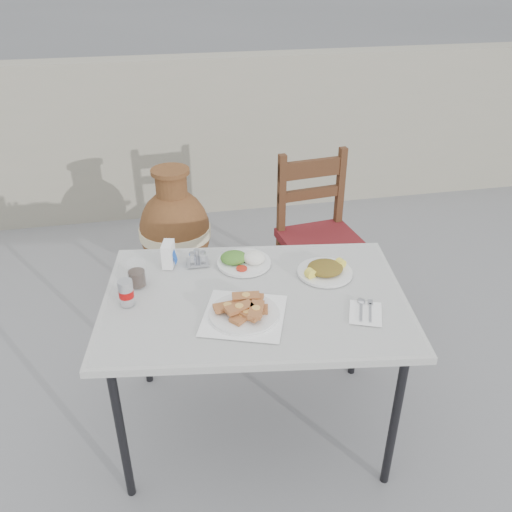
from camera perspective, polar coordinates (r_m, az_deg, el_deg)
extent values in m
plane|color=slate|center=(2.55, 1.17, -18.77)|extent=(80.00, 80.00, 0.00)
cylinder|color=black|center=(2.18, -13.99, -17.72)|extent=(0.03, 0.03, 0.68)
cylinder|color=black|center=(2.22, 14.37, -16.54)|extent=(0.03, 0.03, 0.68)
cylinder|color=black|center=(2.65, -11.83, -7.27)|extent=(0.03, 0.03, 0.68)
cylinder|color=black|center=(2.69, 10.61, -6.53)|extent=(0.03, 0.03, 0.68)
cube|color=white|center=(2.14, -0.13, -4.57)|extent=(1.29, 0.96, 0.03)
cube|color=white|center=(2.13, -0.13, -4.20)|extent=(1.24, 0.92, 0.00)
cube|color=white|center=(2.02, -1.27, -6.24)|extent=(0.38, 0.38, 0.00)
cylinder|color=white|center=(2.02, -1.28, -6.06)|extent=(0.26, 0.26, 0.01)
cylinder|color=white|center=(2.02, -1.28, -6.15)|extent=(0.27, 0.27, 0.01)
cylinder|color=white|center=(2.33, -1.28, -0.68)|extent=(0.23, 0.23, 0.01)
ellipsoid|color=white|center=(2.31, -0.21, -0.17)|extent=(0.10, 0.10, 0.05)
ellipsoid|color=#30651D|center=(2.32, -2.36, -0.16)|extent=(0.12, 0.11, 0.05)
cylinder|color=red|center=(2.27, -1.52, -1.32)|extent=(0.05, 0.05, 0.01)
cylinder|color=white|center=(2.28, 7.26, -1.70)|extent=(0.23, 0.23, 0.01)
ellipsoid|color=#28691A|center=(2.27, 7.29, -1.25)|extent=(0.15, 0.14, 0.04)
cylinder|color=yellow|center=(2.22, 5.74, -1.84)|extent=(0.05, 0.04, 0.04)
cylinder|color=yellow|center=(2.31, 8.86, -0.77)|extent=(0.05, 0.04, 0.04)
cylinder|color=silver|center=(2.11, -13.51, -3.76)|extent=(0.06, 0.06, 0.10)
cylinder|color=red|center=(2.12, -13.50, -3.85)|extent=(0.06, 0.06, 0.03)
cylinder|color=#B8B9C0|center=(2.09, -13.67, -2.64)|extent=(0.05, 0.05, 0.00)
cylinder|color=white|center=(2.22, -12.47, -1.82)|extent=(0.07, 0.07, 0.11)
cylinder|color=black|center=(2.23, -12.41, -2.28)|extent=(0.07, 0.07, 0.06)
cube|color=white|center=(2.33, -9.21, 0.19)|extent=(0.06, 0.10, 0.11)
cube|color=blue|center=(2.33, -8.56, -0.01)|extent=(0.02, 0.05, 0.06)
cube|color=#B8B9C0|center=(2.34, -6.17, -0.67)|extent=(0.09, 0.08, 0.01)
cylinder|color=white|center=(2.31, -6.74, -0.25)|extent=(0.02, 0.02, 0.06)
cylinder|color=white|center=(2.31, -5.59, -0.13)|extent=(0.02, 0.02, 0.06)
cylinder|color=#B8B9C0|center=(2.35, -6.25, 0.16)|extent=(0.03, 0.03, 0.05)
cube|color=white|center=(2.07, 11.45, -5.90)|extent=(0.17, 0.19, 0.00)
cube|color=#B8B9C0|center=(2.07, 11.00, -5.76)|extent=(0.05, 0.11, 0.00)
ellipsoid|color=#B8B9C0|center=(2.12, 11.02, -4.65)|extent=(0.03, 0.04, 0.01)
cube|color=#B8B9C0|center=(2.07, 11.94, -5.84)|extent=(0.05, 0.11, 0.00)
cube|color=#B8B9C0|center=(2.13, 11.93, -4.77)|extent=(0.03, 0.04, 0.00)
cube|color=#3B1C10|center=(2.96, 4.95, -4.96)|extent=(0.04, 0.04, 0.45)
cube|color=#3B1C10|center=(3.10, 11.07, -3.67)|extent=(0.04, 0.04, 0.45)
cube|color=#3B1C10|center=(3.24, 2.50, -1.50)|extent=(0.04, 0.04, 0.45)
cube|color=#3B1C10|center=(3.36, 8.22, -0.47)|extent=(0.04, 0.04, 0.45)
cube|color=maroon|center=(3.03, 6.97, 1.38)|extent=(0.47, 0.47, 0.05)
cube|color=#3B1C10|center=(3.01, 2.70, 6.16)|extent=(0.04, 0.04, 0.50)
cube|color=#3B1C10|center=(3.15, 8.84, 6.93)|extent=(0.04, 0.04, 0.50)
cube|color=#3B1C10|center=(3.02, 5.99, 9.15)|extent=(0.40, 0.08, 0.10)
cube|color=#3B1C10|center=(3.08, 5.84, 6.56)|extent=(0.40, 0.08, 0.06)
cylinder|color=brown|center=(3.56, -8.12, -2.01)|extent=(0.33, 0.33, 0.08)
ellipsoid|color=brown|center=(3.40, -8.51, 2.59)|extent=(0.44, 0.44, 0.55)
cylinder|color=beige|center=(3.40, -8.51, 2.59)|extent=(0.44, 0.44, 0.06)
cylinder|color=brown|center=(3.27, -8.90, 7.28)|extent=(0.19, 0.19, 0.17)
cylinder|color=brown|center=(3.24, -9.04, 8.80)|extent=(0.23, 0.23, 0.03)
cube|color=gray|center=(4.35, -6.02, 12.38)|extent=(6.00, 0.25, 1.20)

